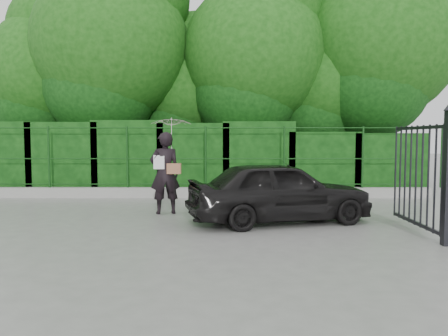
{
  "coord_description": "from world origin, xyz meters",
  "views": [
    {
      "loc": [
        0.98,
        -8.26,
        1.77
      ],
      "look_at": [
        0.95,
        1.3,
        1.1
      ],
      "focal_mm": 35.0,
      "sensor_mm": 36.0,
      "label": 1
    }
  ],
  "objects": [
    {
      "name": "ground",
      "position": [
        0.0,
        0.0,
        0.0
      ],
      "size": [
        80.0,
        80.0,
        0.0
      ],
      "primitive_type": "plane",
      "color": "gray"
    },
    {
      "name": "woman",
      "position": [
        -0.34,
        1.83,
        1.42
      ],
      "size": [
        1.0,
        0.93,
        2.24
      ],
      "color": "black",
      "rests_on": "ground"
    },
    {
      "name": "fence",
      "position": [
        0.22,
        4.5,
        1.2
      ],
      "size": [
        14.13,
        0.06,
        1.8
      ],
      "color": "#123D12",
      "rests_on": "kerb"
    },
    {
      "name": "gate",
      "position": [
        4.6,
        -0.72,
        1.19
      ],
      "size": [
        0.22,
        2.33,
        2.36
      ],
      "color": "black",
      "rests_on": "ground"
    },
    {
      "name": "trees",
      "position": [
        1.14,
        7.74,
        4.62
      ],
      "size": [
        17.1,
        6.15,
        8.08
      ],
      "color": "black",
      "rests_on": "ground"
    },
    {
      "name": "car",
      "position": [
        2.1,
        0.78,
        0.65
      ],
      "size": [
        4.09,
        2.51,
        1.3
      ],
      "primitive_type": "imported",
      "rotation": [
        0.0,
        0.0,
        1.85
      ],
      "color": "black",
      "rests_on": "ground"
    },
    {
      "name": "kerb",
      "position": [
        0.0,
        4.5,
        0.15
      ],
      "size": [
        14.0,
        0.25,
        0.3
      ],
      "primitive_type": "cube",
      "color": "#9E9E99",
      "rests_on": "ground"
    },
    {
      "name": "hedge",
      "position": [
        -0.22,
        5.5,
        1.08
      ],
      "size": [
        14.2,
        1.2,
        2.3
      ],
      "color": "black",
      "rests_on": "ground"
    }
  ]
}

